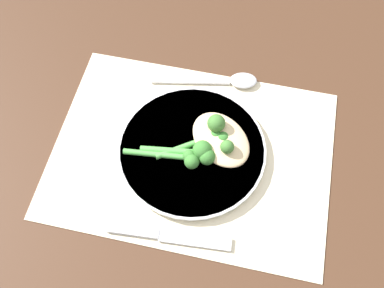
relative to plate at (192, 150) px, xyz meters
The scene contains 11 objects.
ground_plane 0.01m from the plate, ahead, with size 3.00×3.00×0.00m, color #422819.
placemat 0.01m from the plate, ahead, with size 0.45×0.33×0.00m.
plate is the anchor object (origin of this frame).
chicken_fillet 0.05m from the plate, 154.36° to the right, with size 0.13×0.13×0.02m.
pesto_dollop_primary 0.07m from the plate, behind, with size 0.02×0.02×0.02m.
pesto_dollop_secondary 0.06m from the plate, 130.27° to the right, with size 0.03×0.03×0.03m.
broccoli_stalk_left 0.04m from the plate, 149.41° to the right, with size 0.11×0.07×0.02m.
broccoli_stalk_rear 0.03m from the plate, 135.95° to the left, with size 0.12×0.04×0.03m.
broccoli_stalk_front 0.03m from the plate, 61.50° to the left, with size 0.12×0.03×0.02m.
knife 0.15m from the plate, 87.63° to the left, with size 0.19×0.03×0.01m.
spoon 0.16m from the plate, 103.01° to the right, with size 0.19×0.06×0.01m.
Camera 1 is at (-0.07, 0.33, 0.66)m, focal length 42.00 mm.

